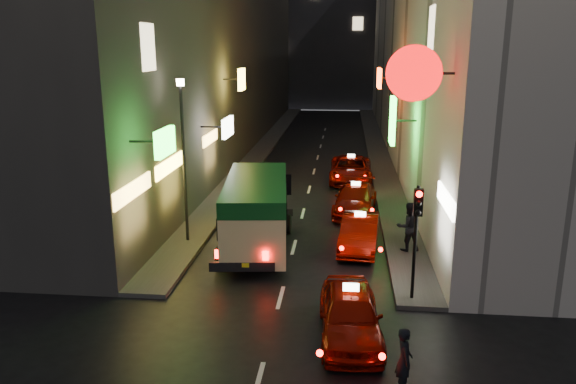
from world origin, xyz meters
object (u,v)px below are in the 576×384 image
(pedestrian_crossing, at_px, (404,356))
(minibus, at_px, (256,206))
(lamp_post, at_px, (184,150))
(taxi_near, at_px, (350,310))
(traffic_light, at_px, (417,219))

(pedestrian_crossing, bearing_deg, minibus, 21.46)
(pedestrian_crossing, bearing_deg, lamp_post, 32.82)
(lamp_post, bearing_deg, minibus, -7.04)
(minibus, xyz_separation_m, taxi_near, (3.50, -6.38, -0.93))
(lamp_post, bearing_deg, pedestrian_crossing, -50.26)
(traffic_light, bearing_deg, pedestrian_crossing, -98.85)
(lamp_post, bearing_deg, traffic_light, -28.91)
(taxi_near, bearing_deg, minibus, 118.74)
(taxi_near, height_order, traffic_light, traffic_light)
(minibus, relative_size, pedestrian_crossing, 3.73)
(minibus, distance_m, traffic_light, 6.89)
(minibus, xyz_separation_m, pedestrian_crossing, (4.69, -8.67, -0.84))
(taxi_near, height_order, pedestrian_crossing, pedestrian_crossing)
(minibus, distance_m, pedestrian_crossing, 9.90)
(taxi_near, height_order, lamp_post, lamp_post)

